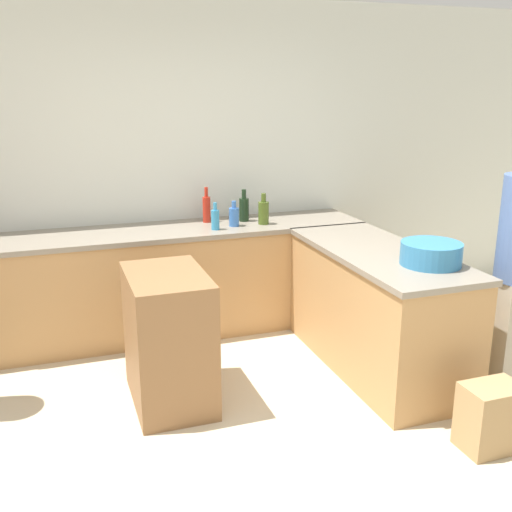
{
  "coord_description": "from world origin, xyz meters",
  "views": [
    {
      "loc": [
        -0.99,
        -2.69,
        2.0
      ],
      "look_at": [
        0.24,
        0.85,
        0.93
      ],
      "focal_mm": 42.0,
      "sensor_mm": 36.0,
      "label": 1
    }
  ],
  "objects_px": {
    "island_table": "(169,339)",
    "water_bottle_blue": "(234,216)",
    "mixing_bowl": "(431,254)",
    "dish_soap_bottle": "(215,219)",
    "hot_sauce_bottle": "(207,208)",
    "olive_oil_bottle": "(264,212)",
    "wine_bottle_dark": "(244,209)",
    "paper_bag": "(491,417)"
  },
  "relations": [
    {
      "from": "island_table",
      "to": "water_bottle_blue",
      "type": "distance_m",
      "value": 1.42
    },
    {
      "from": "mixing_bowl",
      "to": "dish_soap_bottle",
      "type": "relative_size",
      "value": 1.79
    },
    {
      "from": "hot_sauce_bottle",
      "to": "water_bottle_blue",
      "type": "bearing_deg",
      "value": -50.82
    },
    {
      "from": "island_table",
      "to": "olive_oil_bottle",
      "type": "xyz_separation_m",
      "value": [
        1.03,
        1.05,
        0.55
      ]
    },
    {
      "from": "wine_bottle_dark",
      "to": "paper_bag",
      "type": "relative_size",
      "value": 0.7
    },
    {
      "from": "island_table",
      "to": "hot_sauce_bottle",
      "type": "xyz_separation_m",
      "value": [
        0.6,
        1.28,
        0.57
      ]
    },
    {
      "from": "mixing_bowl",
      "to": "olive_oil_bottle",
      "type": "xyz_separation_m",
      "value": [
        -0.62,
        1.46,
        0.03
      ]
    },
    {
      "from": "island_table",
      "to": "water_bottle_blue",
      "type": "relative_size",
      "value": 4.19
    },
    {
      "from": "wine_bottle_dark",
      "to": "water_bottle_blue",
      "type": "height_order",
      "value": "wine_bottle_dark"
    },
    {
      "from": "paper_bag",
      "to": "mixing_bowl",
      "type": "bearing_deg",
      "value": 86.99
    },
    {
      "from": "olive_oil_bottle",
      "to": "wine_bottle_dark",
      "type": "bearing_deg",
      "value": 125.46
    },
    {
      "from": "dish_soap_bottle",
      "to": "olive_oil_bottle",
      "type": "relative_size",
      "value": 0.85
    },
    {
      "from": "hot_sauce_bottle",
      "to": "water_bottle_blue",
      "type": "distance_m",
      "value": 0.28
    },
    {
      "from": "hot_sauce_bottle",
      "to": "olive_oil_bottle",
      "type": "distance_m",
      "value": 0.48
    },
    {
      "from": "island_table",
      "to": "paper_bag",
      "type": "distance_m",
      "value": 1.98
    },
    {
      "from": "paper_bag",
      "to": "wine_bottle_dark",
      "type": "bearing_deg",
      "value": 106.53
    },
    {
      "from": "island_table",
      "to": "dish_soap_bottle",
      "type": "xyz_separation_m",
      "value": [
        0.59,
        0.99,
        0.54
      ]
    },
    {
      "from": "water_bottle_blue",
      "to": "paper_bag",
      "type": "relative_size",
      "value": 0.54
    },
    {
      "from": "paper_bag",
      "to": "hot_sauce_bottle",
      "type": "bearing_deg",
      "value": 112.69
    },
    {
      "from": "water_bottle_blue",
      "to": "hot_sauce_bottle",
      "type": "bearing_deg",
      "value": 129.18
    },
    {
      "from": "dish_soap_bottle",
      "to": "island_table",
      "type": "bearing_deg",
      "value": -120.94
    },
    {
      "from": "dish_soap_bottle",
      "to": "mixing_bowl",
      "type": "bearing_deg",
      "value": -53.07
    },
    {
      "from": "dish_soap_bottle",
      "to": "hot_sauce_bottle",
      "type": "xyz_separation_m",
      "value": [
        0.0,
        0.29,
        0.03
      ]
    },
    {
      "from": "wine_bottle_dark",
      "to": "olive_oil_bottle",
      "type": "relative_size",
      "value": 1.05
    },
    {
      "from": "hot_sauce_bottle",
      "to": "olive_oil_bottle",
      "type": "height_order",
      "value": "hot_sauce_bottle"
    },
    {
      "from": "olive_oil_bottle",
      "to": "dish_soap_bottle",
      "type": "bearing_deg",
      "value": -172.07
    },
    {
      "from": "hot_sauce_bottle",
      "to": "water_bottle_blue",
      "type": "relative_size",
      "value": 1.43
    },
    {
      "from": "dish_soap_bottle",
      "to": "water_bottle_blue",
      "type": "height_order",
      "value": "dish_soap_bottle"
    },
    {
      "from": "mixing_bowl",
      "to": "water_bottle_blue",
      "type": "relative_size",
      "value": 1.88
    },
    {
      "from": "mixing_bowl",
      "to": "paper_bag",
      "type": "relative_size",
      "value": 1.01
    },
    {
      "from": "wine_bottle_dark",
      "to": "water_bottle_blue",
      "type": "distance_m",
      "value": 0.21
    },
    {
      "from": "olive_oil_bottle",
      "to": "paper_bag",
      "type": "distance_m",
      "value": 2.4
    },
    {
      "from": "dish_soap_bottle",
      "to": "olive_oil_bottle",
      "type": "xyz_separation_m",
      "value": [
        0.43,
        0.06,
        0.02
      ]
    },
    {
      "from": "mixing_bowl",
      "to": "hot_sauce_bottle",
      "type": "height_order",
      "value": "hot_sauce_bottle"
    },
    {
      "from": "dish_soap_bottle",
      "to": "water_bottle_blue",
      "type": "distance_m",
      "value": 0.19
    },
    {
      "from": "wine_bottle_dark",
      "to": "hot_sauce_bottle",
      "type": "xyz_separation_m",
      "value": [
        -0.31,
        0.06,
        0.01
      ]
    },
    {
      "from": "dish_soap_bottle",
      "to": "olive_oil_bottle",
      "type": "height_order",
      "value": "olive_oil_bottle"
    },
    {
      "from": "dish_soap_bottle",
      "to": "hot_sauce_bottle",
      "type": "distance_m",
      "value": 0.29
    },
    {
      "from": "wine_bottle_dark",
      "to": "olive_oil_bottle",
      "type": "xyz_separation_m",
      "value": [
        0.12,
        -0.16,
        -0.0
      ]
    },
    {
      "from": "wine_bottle_dark",
      "to": "water_bottle_blue",
      "type": "xyz_separation_m",
      "value": [
        -0.14,
        -0.15,
        -0.03
      ]
    },
    {
      "from": "island_table",
      "to": "dish_soap_bottle",
      "type": "distance_m",
      "value": 1.27
    },
    {
      "from": "mixing_bowl",
      "to": "paper_bag",
      "type": "distance_m",
      "value": 1.06
    }
  ]
}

